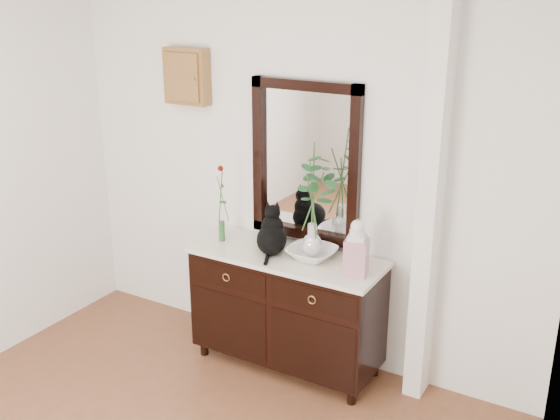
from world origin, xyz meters
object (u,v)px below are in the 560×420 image
Objects in this scene: sideboard at (287,305)px; ginger_jar at (357,247)px; cat at (272,230)px; lotus_bowl at (312,253)px.

ginger_jar reaches higher than sideboard.
cat reaches higher than sideboard.
cat is (-0.11, -0.03, 0.54)m from sideboard.
cat is 0.88× the size of ginger_jar.
lotus_bowl is 0.85× the size of ginger_jar.
ginger_jar is (0.53, -0.06, 0.56)m from sideboard.
sideboard is 0.77m from ginger_jar.
lotus_bowl is (0.28, 0.05, -0.13)m from cat.
cat is 0.31m from lotus_bowl.
sideboard is at bearing 173.76° from ginger_jar.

